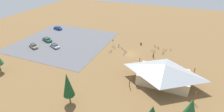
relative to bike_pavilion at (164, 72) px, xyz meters
The scene contains 26 objects.
ground 17.34m from the bike_pavilion, 43.42° to the right, with size 160.00×160.00×0.00m, color brown.
parking_lot_asphalt 41.98m from the bike_pavilion, 16.80° to the right, with size 34.33×33.48×0.05m, color #56565B.
bike_pavilion is the anchor object (origin of this frame).
trash_bin 23.43m from the bike_pavilion, 62.57° to the right, with size 0.60×0.60×0.90m, color brown.
lot_sign 26.65m from the bike_pavilion, 38.70° to the right, with size 0.56×0.08×2.20m.
pine_west 15.66m from the bike_pavilion, 111.95° to the left, with size 3.38×3.38×8.21m.
pine_midwest 24.17m from the bike_pavilion, 40.84° to the left, with size 2.52×2.52×7.99m.
bicycle_purple_yard_center 19.06m from the bike_pavilion, 40.22° to the right, with size 1.54×0.97×0.81m.
bicycle_green_edge_north 21.83m from the bike_pavilion, 41.43° to the right, with size 1.32×1.12×0.74m.
bicycle_black_near_porch 24.15m from the bike_pavilion, 41.16° to the right, with size 0.48×1.74×0.78m.
bicycle_yellow_front_row 18.82m from the bike_pavilion, 85.01° to the right, with size 1.39×1.25×0.90m.
bicycle_teal_by_bin 19.99m from the bike_pavilion, 78.38° to the right, with size 0.82×1.51×0.76m.
bicycle_blue_back_row 17.36m from the bike_pavilion, 72.42° to the right, with size 1.70×0.48×0.83m.
bicycle_red_yard_right 22.03m from the bike_pavilion, 28.66° to the right, with size 0.71×1.59×0.87m.
bicycle_white_lone_east 23.90m from the bike_pavilion, 35.78° to the right, with size 1.63×0.64×0.85m.
bicycle_silver_lone_west 16.67m from the bike_pavilion, 83.66° to the right, with size 0.58×1.66×0.86m.
bicycle_orange_near_sign 20.39m from the bike_pavilion, 90.91° to the right, with size 0.48×1.77×0.86m.
bicycle_purple_yard_front 17.69m from the bike_pavilion, 35.87° to the right, with size 0.48×1.77×0.79m.
bicycle_green_edge_south 21.57m from the bike_pavilion, 75.14° to the right, with size 0.75×1.51×0.83m.
car_tan_by_curb 47.46m from the bike_pavilion, ahead, with size 4.71×3.34×1.40m.
car_blue_near_entry 56.03m from the bike_pavilion, 23.97° to the right, with size 4.45×2.41×1.45m.
car_green_second_row 47.71m from the bike_pavilion, 12.12° to the right, with size 5.00×3.41×1.43m.
car_silver_aisle_side 40.76m from the bike_pavilion, ahead, with size 5.02×3.52×1.25m.
visitor_crossing_yard 8.89m from the bike_pavilion, 109.93° to the right, with size 0.37×0.40×1.71m.
visitor_at_bikes 13.49m from the bike_pavilion, 69.71° to the right, with size 0.40×0.39×1.83m.
visitor_by_pavilion 9.26m from the bike_pavilion, 71.53° to the right, with size 0.36×0.38×1.71m.
Camera 1 is at (-13.67, 50.71, 27.96)m, focal length 27.45 mm.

